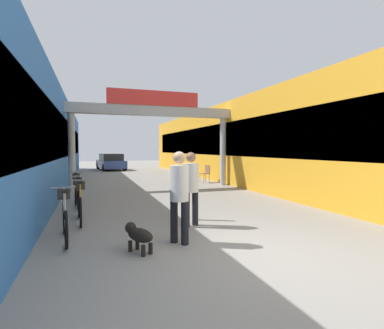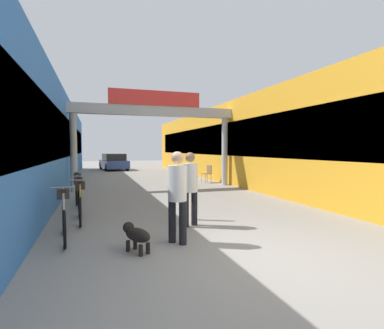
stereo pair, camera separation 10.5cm
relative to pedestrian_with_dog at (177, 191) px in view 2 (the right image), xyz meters
name	(u,v)px [view 2 (the right image)]	position (x,y,z in m)	size (l,w,h in m)	color
ground_plane	(262,257)	(1.11, -1.07, -0.96)	(80.00, 80.00, 0.00)	gray
storefront_left	(35,143)	(-3.98, 9.93, 1.04)	(3.00, 26.00, 4.00)	blue
storefront_right	(238,144)	(6.20, 9.93, 1.04)	(3.00, 26.00, 4.00)	gold
arcade_sign_gateway	(155,119)	(1.11, 7.82, 2.06)	(7.40, 0.47, 4.23)	#B2B2B2
pedestrian_with_dog	(177,191)	(0.00, 0.00, 0.00)	(0.48, 0.48, 1.68)	black
pedestrian_companion	(190,184)	(0.59, 1.11, -0.02)	(0.43, 0.43, 1.65)	black
dog_on_leash	(136,235)	(-0.78, -0.22, -0.67)	(0.51, 0.67, 0.47)	black
bicycle_silver_nearest	(64,216)	(-2.00, 0.95, -0.53)	(0.46, 1.69, 0.98)	black
bicycle_orange_second	(80,203)	(-1.77, 2.37, -0.53)	(0.46, 1.69, 0.98)	black
bicycle_red_third	(79,196)	(-1.85, 3.50, -0.53)	(0.46, 1.69, 0.98)	black
bicycle_green_farthest	(77,189)	(-1.97, 5.04, -0.53)	(0.46, 1.69, 0.98)	black
bollard_post_metal	(194,197)	(0.86, 1.64, -0.39)	(0.10, 0.10, 1.12)	gray
cafe_chair_wood_nearer	(208,172)	(4.05, 9.01, -0.42)	(0.48, 0.48, 0.89)	gray
parked_car_blue	(114,162)	(0.06, 20.17, -0.32)	(2.26, 4.20, 1.33)	#2D478C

